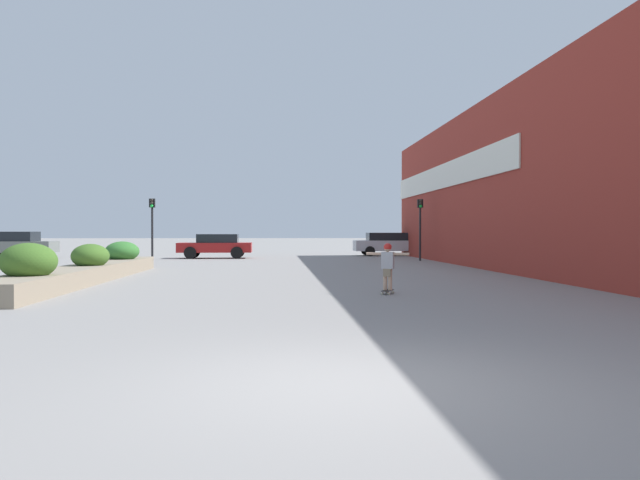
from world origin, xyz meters
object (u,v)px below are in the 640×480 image
object	(u,v)px
car_center_left	(18,244)
car_rightmost	(549,243)
car_leftmost	(389,244)
traffic_light_right	(420,218)
skateboard	(388,291)
skateboarder	(388,262)
car_center_right	(216,245)
traffic_light_left	(152,218)

from	to	relation	value
car_center_left	car_rightmost	bearing A→B (deg)	94.94
car_leftmost	traffic_light_right	size ratio (longest dim) A/B	1.41
skateboard	skateboarder	xyz separation A→B (m)	(-0.00, -0.00, 0.72)
skateboard	car_center_left	bearing A→B (deg)	153.80
car_leftmost	car_center_left	xyz separation A→B (m)	(-21.84, -2.99, 0.04)
car_center_right	traffic_light_right	xyz separation A→B (m)	(11.02, -3.95, 1.48)
skateboard	skateboarder	world-z (taller)	skateboarder
car_rightmost	traffic_light_right	distance (m)	12.43
traffic_light_left	car_leftmost	bearing A→B (deg)	28.03
traffic_light_left	traffic_light_right	size ratio (longest dim) A/B	0.99
car_center_right	skateboard	bearing A→B (deg)	-163.81
car_center_left	traffic_light_right	world-z (taller)	traffic_light_right
car_center_left	traffic_light_left	size ratio (longest dim) A/B	1.21
traffic_light_left	traffic_light_right	world-z (taller)	traffic_light_right
skateboarder	car_center_left	bearing A→B (deg)	153.80
traffic_light_right	car_center_right	bearing A→B (deg)	160.28
skateboarder	traffic_light_right	bearing A→B (deg)	99.26
skateboard	car_center_right	size ratio (longest dim) A/B	0.14
car_leftmost	car_center_right	distance (m)	11.18
skateboard	traffic_light_right	world-z (taller)	traffic_light_right
car_center_left	traffic_light_left	distance (m)	9.42
car_center_right	car_center_left	bearing A→B (deg)	88.50
car_center_left	traffic_light_left	world-z (taller)	traffic_light_left
skateboard	car_center_left	xyz separation A→B (m)	(-17.31, 21.51, 0.75)
traffic_light_right	traffic_light_left	bearing A→B (deg)	179.91
skateboarder	car_center_right	bearing A→B (deg)	131.17
car_leftmost	traffic_light_right	world-z (taller)	traffic_light_right
car_center_right	traffic_light_right	world-z (taller)	traffic_light_right
car_leftmost	car_rightmost	distance (m)	10.48
skateboard	car_leftmost	bearing A→B (deg)	104.50
car_rightmost	skateboard	bearing A→B (deg)	-31.70
car_leftmost	car_rightmost	bearing A→B (deg)	88.95
skateboarder	traffic_light_right	world-z (taller)	traffic_light_right
skateboarder	traffic_light_right	xyz separation A→B (m)	(4.86, 17.27, 1.44)
skateboard	car_center_right	xyz separation A→B (m)	(-6.16, 21.22, 0.68)
car_center_right	traffic_light_left	bearing A→B (deg)	144.11
skateboard	car_rightmost	size ratio (longest dim) A/B	0.14
car_center_right	traffic_light_right	distance (m)	11.80
traffic_light_left	car_rightmost	bearing A→B (deg)	16.28
car_leftmost	traffic_light_left	xyz separation A→B (m)	(-13.53, -7.20, 1.44)
car_center_left	car_rightmost	xyz separation A→B (m)	(32.31, 2.79, -0.04)
skateboarder	car_center_left	size ratio (longest dim) A/B	0.29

